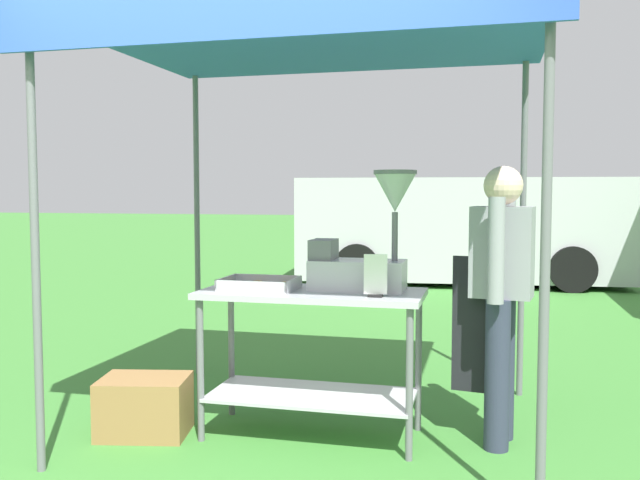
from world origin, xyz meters
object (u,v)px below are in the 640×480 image
Objects in this scene: stall_canopy at (316,46)px; vendor at (500,290)px; donut_fryer at (366,247)px; supply_crate at (145,406)px; menu_sign at (376,279)px; van_silver at (458,229)px; donut_tray at (261,286)px; donut_cart at (312,331)px.

stall_canopy reaches higher than vendor.
donut_fryer reaches higher than supply_crate.
menu_sign is 0.41× the size of supply_crate.
van_silver is (0.54, 7.33, -1.45)m from stall_canopy.
donut_tray is 0.08× the size of van_silver.
donut_tray is 0.75× the size of supply_crate.
vendor reaches higher than donut_fryer.
supply_crate is 7.84m from van_silver.
donut_cart is (0.00, -0.10, -1.69)m from stall_canopy.
vendor is at bearing 3.09° from donut_fryer.
vendor is (1.08, 0.03, -1.42)m from stall_canopy.
menu_sign is 0.15× the size of vendor.
van_silver reaches higher than menu_sign.
supply_crate is at bearing -176.90° from menu_sign.
donut_tray reaches higher than donut_cart.
van_silver is (0.13, 7.58, -0.10)m from menu_sign.
van_silver is at bearing 85.80° from stall_canopy.
donut_fryer is at bearing -91.77° from van_silver.
donut_fryer is 1.64m from supply_crate.
supply_crate is (-0.98, -0.23, -0.46)m from donut_cart.
vendor is (0.68, 0.29, -0.08)m from menu_sign.
menu_sign is at bearing 3.10° from supply_crate.
donut_cart is at bearing 7.55° from donut_tray.
stall_canopy is at bearing -94.20° from van_silver.
van_silver is at bearing 85.85° from donut_cart.
menu_sign is at bearing -21.15° from donut_cart.
donut_cart is at bearing -90.00° from stall_canopy.
donut_fryer is at bearing 11.83° from donut_tray.
donut_fryer is 1.22× the size of supply_crate.
van_silver is at bearing 89.01° from menu_sign.
donut_fryer is (0.31, 0.09, 0.50)m from donut_cart.
donut_fryer is at bearing 15.92° from donut_cart.
donut_cart is at bearing -173.14° from vendor.
menu_sign is 0.74m from vendor.
menu_sign is at bearing -32.20° from stall_canopy.
van_silver is (0.23, 7.34, -0.26)m from donut_fryer.
van_silver is (0.85, 7.47, -0.02)m from donut_tray.
vendor is at bearing 1.67° from stall_canopy.
vendor is at bearing 7.01° from donut_tray.
stall_canopy is 7.49m from van_silver.
donut_tray is at bearing -155.57° from stall_canopy.
donut_cart is at bearing 13.32° from supply_crate.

